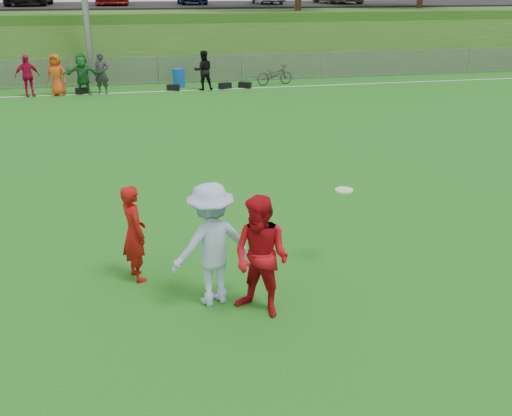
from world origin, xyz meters
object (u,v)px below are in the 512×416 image
object	(u,v)px
player_red_left	(134,233)
player_red_center	(261,257)
frisbee	(344,190)
player_blue	(211,245)
recycling_bin	(179,78)
bicycle	(275,75)

from	to	relation	value
player_red_left	player_red_center	world-z (taller)	player_red_center
frisbee	player_red_left	bearing A→B (deg)	177.17
player_blue	recycling_bin	bearing A→B (deg)	-110.42
player_blue	bicycle	world-z (taller)	player_blue
player_red_left	recycling_bin	xyz separation A→B (m)	(2.25, 17.95, -0.38)
frisbee	bicycle	world-z (taller)	frisbee
player_red_left	frisbee	bearing A→B (deg)	-112.47
player_red_center	recycling_bin	distance (m)	19.40
player_red_left	player_red_center	size ratio (longest dim) A/B	0.89
player_red_center	frisbee	world-z (taller)	player_red_center
player_red_left	player_blue	size ratio (longest dim) A/B	0.85
player_red_left	frisbee	world-z (taller)	player_red_left
frisbee	bicycle	size ratio (longest dim) A/B	0.17
player_red_center	bicycle	size ratio (longest dim) A/B	1.02
player_red_left	frisbee	xyz separation A→B (m)	(3.38, -0.17, 0.52)
player_red_left	player_red_center	xyz separation A→B (m)	(1.72, -1.44, 0.10)
player_blue	frisbee	distance (m)	2.46
player_red_center	recycling_bin	size ratio (longest dim) A/B	2.18
player_red_center	recycling_bin	xyz separation A→B (m)	(0.53, 19.39, -0.48)
recycling_bin	frisbee	bearing A→B (deg)	-86.42
recycling_bin	bicycle	size ratio (longest dim) A/B	0.47
player_red_center	player_red_left	bearing A→B (deg)	-176.80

